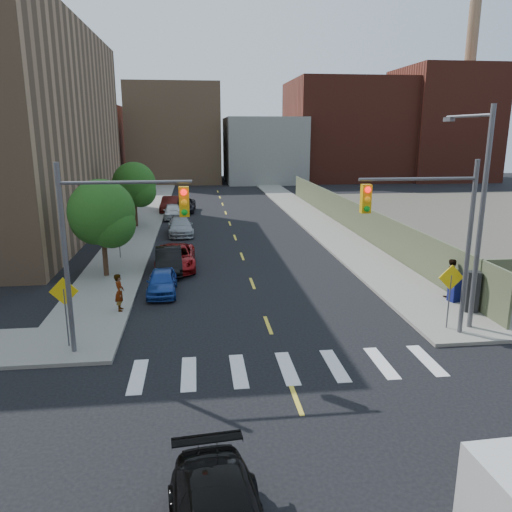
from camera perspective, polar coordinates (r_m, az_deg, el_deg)
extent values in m
plane|color=black|center=(14.40, 6.20, -19.81)|extent=(160.00, 160.00, 0.00)
cube|color=gray|center=(53.92, -12.00, 5.37)|extent=(3.50, 73.00, 0.15)
cube|color=gray|center=(54.74, 4.46, 5.76)|extent=(3.50, 73.00, 0.15)
cube|color=#575D41|center=(42.07, 10.54, 4.65)|extent=(0.12, 44.00, 2.50)
cube|color=#592319|center=(83.85, -20.47, 11.90)|extent=(14.00, 18.00, 12.00)
cube|color=#8C6B4C|center=(83.67, -9.23, 13.62)|extent=(14.00, 16.00, 15.00)
cube|color=gray|center=(82.39, 0.78, 12.05)|extent=(12.00, 16.00, 10.00)
cube|color=#592319|center=(87.23, 10.04, 13.93)|extent=(18.00, 18.00, 16.00)
cube|color=#592319|center=(91.27, 20.40, 13.91)|extent=(14.00, 16.00, 18.00)
cylinder|color=#8C6B4C|center=(93.32, 22.96, 16.76)|extent=(1.80, 1.80, 28.00)
cylinder|color=#59595E|center=(18.76, -20.91, -0.76)|extent=(0.18, 0.18, 7.00)
cylinder|color=#59595E|center=(17.85, -14.62, 8.15)|extent=(4.50, 0.12, 0.12)
cube|color=#E5A50C|center=(17.78, -8.21, 6.16)|extent=(0.35, 0.30, 1.05)
cylinder|color=#59595E|center=(20.93, 23.06, 0.51)|extent=(0.18, 0.18, 7.00)
cylinder|color=#59595E|center=(19.47, 18.04, 8.38)|extent=(4.50, 0.12, 0.12)
cube|color=#E5A50C|center=(18.81, 12.44, 6.41)|extent=(0.35, 0.30, 1.05)
cylinder|color=#59595E|center=(21.51, 24.29, 3.46)|extent=(0.20, 0.20, 9.00)
cylinder|color=#59595E|center=(22.70, 23.13, 14.51)|extent=(0.12, 3.50, 0.12)
cube|color=#59595E|center=(24.10, 21.19, 14.36)|extent=(0.25, 0.60, 0.18)
cylinder|color=#59595E|center=(19.97, -20.83, -6.80)|extent=(0.06, 0.06, 2.40)
cube|color=yellow|center=(19.63, -21.11, -3.80)|extent=(1.06, 0.04, 1.06)
cylinder|color=#59595E|center=(21.81, 21.15, -5.08)|extent=(0.06, 0.06, 2.40)
cube|color=yellow|center=(21.49, 21.41, -2.30)|extent=(1.06, 0.04, 1.06)
cylinder|color=#59595E|center=(32.71, -15.35, 1.60)|extent=(0.06, 0.06, 2.40)
cube|color=yellow|center=(32.50, -15.47, 3.49)|extent=(1.06, 0.04, 1.06)
cylinder|color=#332114|center=(28.87, -16.87, 0.10)|extent=(0.28, 0.28, 2.64)
sphere|color=#164413|center=(28.41, -17.22, 4.80)|extent=(3.60, 3.60, 3.60)
sphere|color=#164413|center=(28.13, -16.23, 3.54)|extent=(2.64, 2.64, 2.64)
sphere|color=#164413|center=(28.94, -17.80, 4.07)|extent=(2.88, 2.88, 2.88)
cylinder|color=#332114|center=(43.44, -13.58, 4.88)|extent=(0.28, 0.28, 2.64)
sphere|color=#164413|center=(43.13, -13.76, 8.02)|extent=(3.60, 3.60, 3.60)
sphere|color=#164413|center=(42.85, -13.09, 7.21)|extent=(2.64, 2.64, 2.64)
sphere|color=#164413|center=(43.62, -14.19, 7.51)|extent=(2.88, 2.88, 2.88)
imported|color=#1B3F95|center=(25.63, -10.70, -2.91)|extent=(1.49, 3.63, 1.23)
imported|color=black|center=(29.43, -9.94, -0.47)|extent=(1.75, 4.35, 1.41)
imported|color=maroon|center=(30.09, -9.16, -0.13)|extent=(2.40, 5.04, 1.39)
imported|color=#96999D|center=(39.92, -8.64, 3.40)|extent=(2.22, 4.84, 1.37)
imported|color=silver|center=(47.47, -9.51, 5.07)|extent=(1.78, 4.11, 1.38)
imported|color=#3D0F0C|center=(51.45, -9.74, 5.85)|extent=(2.00, 4.80, 1.55)
imported|color=black|center=(51.30, -8.28, 5.77)|extent=(2.47, 4.96, 1.35)
cube|color=navy|center=(25.47, 21.85, -3.61)|extent=(0.67, 0.57, 1.11)
cylinder|color=navy|center=(25.30, 21.97, -2.35)|extent=(0.62, 0.39, 0.57)
cube|color=black|center=(24.21, 23.49, -3.75)|extent=(0.66, 0.59, 1.85)
imported|color=gray|center=(23.17, -15.34, -4.03)|extent=(0.45, 0.65, 1.70)
imported|color=gray|center=(25.87, 21.30, -2.37)|extent=(0.93, 0.72, 1.90)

